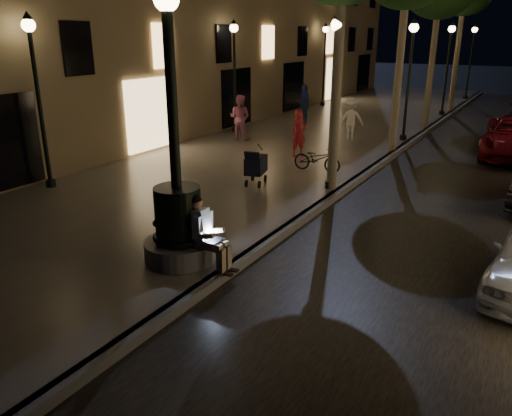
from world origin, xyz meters
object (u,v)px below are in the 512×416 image
Objects in this scene: fountain_lamppost at (178,211)px; lamp_left_c at (325,54)px; pedestrian_blue at (304,104)px; stroller at (256,165)px; pedestrian_white at (351,119)px; seated_man_laptop at (204,230)px; lamp_curb_d at (472,52)px; pedestrian_red at (299,133)px; pedestrian_pink at (240,117)px; lamp_curb_b at (410,65)px; bicycle at (317,159)px; lamp_left_a at (36,80)px; lamp_left_b at (234,62)px; lamp_curb_c at (448,57)px; lamp_curb_a at (335,81)px.

lamp_left_c is (-6.40, 22.00, 2.02)m from fountain_lamppost.
lamp_left_c is 2.53× the size of pedestrian_blue.
pedestrian_white reaches higher than stroller.
lamp_curb_d is at bearing 89.84° from seated_man_laptop.
pedestrian_red is 0.91× the size of pedestrian_pink.
lamp_curb_d is (0.00, 16.00, 0.00)m from lamp_curb_b.
bicycle is at bearing 53.82° from stroller.
lamp_left_b is at bearing 90.00° from lamp_left_a.
seated_man_laptop is at bearing -90.22° from lamp_curb_c.
lamp_curb_b is 9.35m from stroller.
lamp_curb_a is 4.03× the size of stroller.
pedestrian_white is at bearing 98.38° from seated_man_laptop.
stroller is 0.70× the size of pedestrian_red.
pedestrian_blue is at bearing -109.98° from lamp_curb_d.
lamp_curb_a is 11.03m from pedestrian_blue.
lamp_left_a is 10.00m from lamp_left_b.
pedestrian_blue is (1.81, 3.46, -2.09)m from lamp_left_b.
fountain_lamppost is 7.00m from lamp_left_a.
lamp_left_b is at bearing -111.53° from lamp_curb_d.
lamp_left_c is at bearing 131.59° from lamp_curb_b.
pedestrian_blue reaches higher than pedestrian_white.
pedestrian_pink is (1.14, -11.42, -2.11)m from lamp_left_c.
pedestrian_red is (-2.50, -4.91, -2.19)m from lamp_curb_b.
lamp_left_c is at bearing 90.00° from lamp_left_b.
lamp_curb_a is 17.50m from lamp_left_c.
lamp_curb_b reaches higher than pedestrian_blue.
lamp_curb_a is 8.00m from lamp_curb_b.
lamp_curb_a is 24.00m from lamp_curb_d.
lamp_left_a and lamp_left_b have the same top height.
bicycle is at bearing -92.75° from lamp_curb_d.
pedestrian_pink is at bearing 119.02° from seated_man_laptop.
lamp_left_a is 1.00× the size of lamp_left_b.
pedestrian_white is 0.91× the size of pedestrian_blue.
pedestrian_blue is (-5.20, 15.46, 0.21)m from seated_man_laptop.
pedestrian_red is at bearing -116.97° from lamp_curb_b.
lamp_curb_d is 3.04× the size of bicycle.
stroller is at bearing -145.42° from pedestrian_red.
pedestrian_pink is 5.78m from bicycle.
pedestrian_red is at bearing 82.97° from stroller.
fountain_lamppost is 1.08× the size of lamp_curb_c.
lamp_left_c is 2.80× the size of pedestrian_white.
lamp_curb_c is at bearing -125.69° from pedestrian_pink.
lamp_curb_d is at bearing 88.66° from fountain_lamppost.
lamp_curb_a is 1.00× the size of lamp_curb_c.
lamp_left_a is 3.04× the size of bicycle.
lamp_curb_b and lamp_left_c have the same top height.
stroller is (5.08, -6.79, -2.44)m from lamp_left_b.
lamp_curb_a is 8.15m from lamp_left_a.
seated_man_laptop is at bearing 110.88° from pedestrian_pink.
seated_man_laptop is 22.12m from lamp_curb_c.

